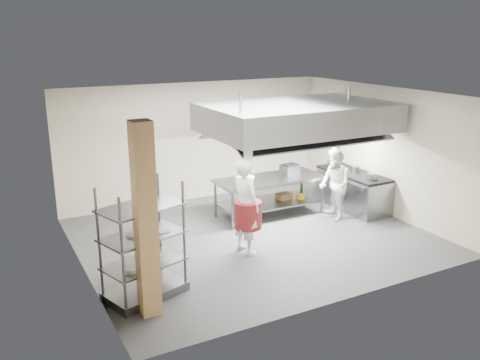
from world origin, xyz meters
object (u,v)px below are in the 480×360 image
chef_line (335,184)px  cooking_range (352,191)px  chef_plating (145,230)px  griddle (290,169)px  pass_rack (143,242)px  chef_head (246,206)px  island (270,197)px  stockpot (356,169)px

chef_line → cooking_range: bearing=125.8°
chef_plating → griddle: chef_plating is taller
pass_rack → chef_head: bearing=0.2°
island → cooking_range: island is taller
chef_head → cooking_range: bearing=-84.1°
chef_line → stockpot: bearing=125.0°
pass_rack → chef_line: pass_rack is taller
island → chef_line: size_ratio=1.55×
chef_line → chef_plating: size_ratio=0.88×
chef_line → chef_plating: bearing=-66.8°
pass_rack → chef_head: (2.28, 0.76, -0.00)m
cooking_range → chef_head: (-3.60, -1.10, 0.54)m
cooking_range → stockpot: 0.56m
island → pass_rack: (-3.80, -2.36, 0.50)m
island → chef_head: bearing=-132.7°
cooking_range → island: bearing=166.5°
pass_rack → island: bearing=13.6°
island → stockpot: (2.14, -0.49, 0.52)m
pass_rack → chef_line: bearing=-1.9°
pass_rack → griddle: (4.45, 2.50, 0.05)m
stockpot → griddle: bearing=157.1°
griddle → stockpot: bearing=-31.5°
chef_line → chef_plating: (-4.79, -0.97, 0.11)m
chef_plating → griddle: 4.70m
pass_rack → chef_head: size_ratio=1.00×
pass_rack → stockpot: pass_rack is taller
griddle → chef_line: bearing=-70.8°
cooking_range → stockpot: stockpot is taller
pass_rack → chef_plating: bearing=49.7°
chef_plating → island: bearing=114.8°
island → cooking_range: size_ratio=1.28×
chef_line → stockpot: size_ratio=7.41×
cooking_range → griddle: griddle is taller
chef_head → chef_line: (2.71, 0.71, -0.13)m
chef_head → chef_line: bearing=-86.6°
griddle → stockpot: size_ratio=1.83×
chef_plating → stockpot: size_ratio=8.43×
griddle → island: bearing=-175.9°
island → griddle: size_ratio=6.27×
island → chef_plating: size_ratio=1.36×
chef_line → chef_head: bearing=-63.7°
chef_head → stockpot: bearing=-84.2°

